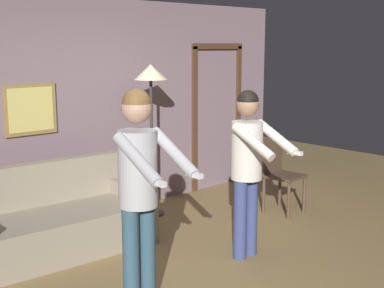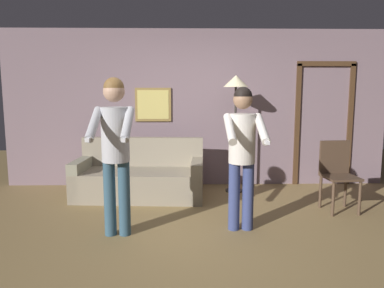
% 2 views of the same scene
% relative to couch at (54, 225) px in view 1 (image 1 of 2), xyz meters
% --- Properties ---
extents(ground_plane, '(12.00, 12.00, 0.00)m').
position_rel_couch_xyz_m(ground_plane, '(0.89, -1.48, -0.28)').
color(ground_plane, olive).
extents(back_wall_assembly, '(6.40, 0.10, 2.60)m').
position_rel_couch_xyz_m(back_wall_assembly, '(0.91, 0.76, 1.02)').
color(back_wall_assembly, slate).
rests_on(back_wall_assembly, ground_plane).
extents(couch, '(1.95, 0.97, 0.87)m').
position_rel_couch_xyz_m(couch, '(0.00, 0.00, 0.00)').
color(couch, gray).
rests_on(couch, ground_plane).
extents(torchiere_lamp, '(0.39, 0.39, 1.83)m').
position_rel_couch_xyz_m(torchiere_lamp, '(1.47, 0.28, 1.31)').
color(torchiere_lamp, '#332D28').
rests_on(torchiere_lamp, ground_plane).
extents(person_standing_left, '(0.43, 0.68, 1.74)m').
position_rel_couch_xyz_m(person_standing_left, '(-0.08, -1.53, 0.78)').
color(person_standing_left, '#325266').
rests_on(person_standing_left, ground_plane).
extents(person_standing_right, '(0.44, 0.66, 1.64)m').
position_rel_couch_xyz_m(person_standing_right, '(1.32, -1.40, 0.71)').
color(person_standing_right, navy).
rests_on(person_standing_right, ground_plane).
extents(dining_chair_distant, '(0.46, 0.46, 0.93)m').
position_rel_couch_xyz_m(dining_chair_distant, '(2.73, -0.67, 0.25)').
color(dining_chair_distant, '#4C3828').
rests_on(dining_chair_distant, ground_plane).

